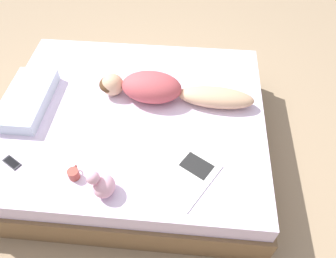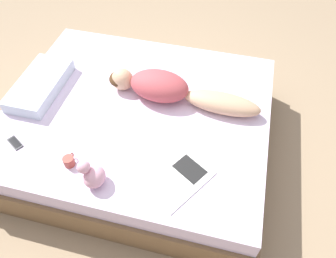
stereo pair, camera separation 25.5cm
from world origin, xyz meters
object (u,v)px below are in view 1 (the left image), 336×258
Objects in this scene: open_magazine at (188,177)px; coffee_mug at (74,174)px; cell_phone at (12,162)px; person at (164,90)px.

coffee_mug is at bearing 126.82° from open_magazine.
cell_phone is at bearing 121.65° from open_magazine.
person is at bearing -33.41° from coffee_mug.
person is 2.37× the size of open_magazine.
coffee_mug reaches higher than open_magazine.
cell_phone is (-0.77, 1.05, -0.10)m from person.
open_magazine and cell_phone have the same top height.
person is at bearing 49.26° from open_magazine.
cell_phone is at bearing 81.60° from coffee_mug.
open_magazine is 4.94× the size of coffee_mug.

